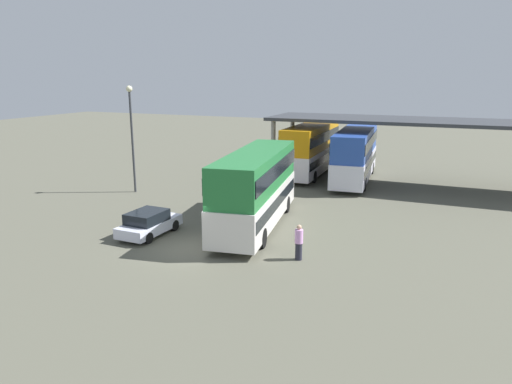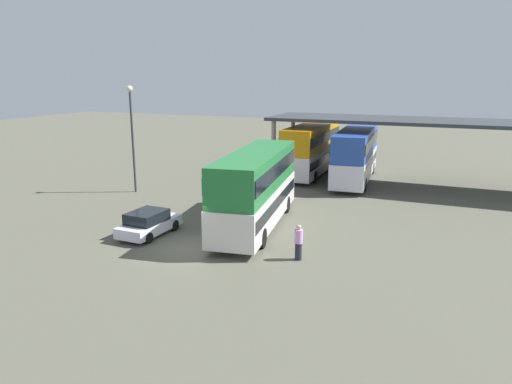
{
  "view_description": "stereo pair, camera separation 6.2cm",
  "coord_description": "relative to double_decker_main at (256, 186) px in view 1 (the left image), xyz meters",
  "views": [
    {
      "loc": [
        11.64,
        -19.22,
        8.33
      ],
      "look_at": [
        1.47,
        4.5,
        2.0
      ],
      "focal_mm": 33.46,
      "sensor_mm": 36.0,
      "label": 1
    },
    {
      "loc": [
        11.69,
        -19.19,
        8.33
      ],
      "look_at": [
        1.47,
        4.5,
        2.0
      ],
      "focal_mm": 33.46,
      "sensor_mm": 36.0,
      "label": 2
    }
  ],
  "objects": [
    {
      "name": "pedestrian_waiting",
      "position": [
        3.81,
        -3.87,
        -1.49
      ],
      "size": [
        0.38,
        0.38,
        1.69
      ],
      "rotation": [
        0.0,
        0.0,
        3.32
      ],
      "color": "#262633",
      "rests_on": "ground_plane"
    },
    {
      "name": "double_decker_mid_row",
      "position": [
        2.6,
        14.16,
        -0.05
      ],
      "size": [
        3.42,
        11.09,
        4.16
      ],
      "rotation": [
        0.0,
        0.0,
        1.66
      ],
      "color": "silver",
      "rests_on": "ground_plane"
    },
    {
      "name": "double_decker_main",
      "position": [
        0.0,
        0.0,
        0.0
      ],
      "size": [
        4.15,
        10.81,
        4.26
      ],
      "rotation": [
        0.0,
        0.0,
        1.73
      ],
      "color": "silver",
      "rests_on": "ground_plane"
    },
    {
      "name": "depot_canopy",
      "position": [
        7.61,
        14.04,
        2.49
      ],
      "size": [
        23.42,
        6.26,
        5.12
      ],
      "rotation": [
        0.0,
        0.0,
        0.01
      ],
      "color": "#33353A",
      "rests_on": "ground_plane"
    },
    {
      "name": "ground_plane",
      "position": [
        -1.47,
        -4.51,
        -2.33
      ],
      "size": [
        140.0,
        140.0,
        0.0
      ],
      "primitive_type": "plane",
      "color": "#565547"
    },
    {
      "name": "lamppost_tall",
      "position": [
        -11.37,
        4.04,
        2.49
      ],
      "size": [
        0.44,
        0.44,
        7.63
      ],
      "color": "#33353A",
      "rests_on": "ground_plane"
    },
    {
      "name": "double_decker_near_canopy",
      "position": [
        -1.39,
        15.15,
        0.01
      ],
      "size": [
        2.79,
        10.23,
        4.27
      ],
      "rotation": [
        0.0,
        0.0,
        1.6
      ],
      "color": "white",
      "rests_on": "ground_plane"
    },
    {
      "name": "parked_hatchback",
      "position": [
        -4.64,
        -3.69,
        -1.66
      ],
      "size": [
        1.84,
        3.81,
        1.35
      ],
      "rotation": [
        0.0,
        0.0,
        1.54
      ],
      "color": "silver",
      "rests_on": "ground_plane"
    }
  ]
}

